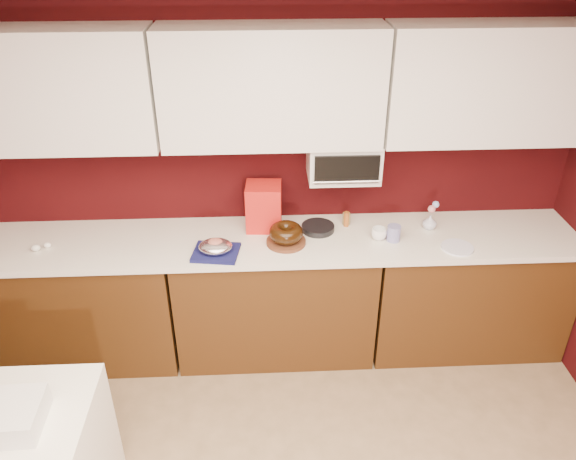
# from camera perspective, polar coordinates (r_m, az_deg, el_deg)

# --- Properties ---
(ceiling) EXTENTS (4.00, 4.50, 0.02)m
(ceiling) POSITION_cam_1_polar(r_m,az_deg,el_deg) (1.21, 0.47, 16.98)
(ceiling) COLOR white
(ceiling) RESTS_ON wall_back
(wall_back) EXTENTS (4.00, 0.02, 2.50)m
(wall_back) POSITION_cam_1_polar(r_m,az_deg,el_deg) (3.75, -1.61, 6.16)
(wall_back) COLOR black
(wall_back) RESTS_ON floor
(base_cabinet_left) EXTENTS (1.31, 0.58, 0.86)m
(base_cabinet_left) POSITION_cam_1_polar(r_m,az_deg,el_deg) (4.10, -20.42, -6.95)
(base_cabinet_left) COLOR #44260D
(base_cabinet_left) RESTS_ON floor
(base_cabinet_center) EXTENTS (1.31, 0.58, 0.86)m
(base_cabinet_center) POSITION_cam_1_polar(r_m,az_deg,el_deg) (3.90, -1.32, -6.80)
(base_cabinet_center) COLOR #44260D
(base_cabinet_center) RESTS_ON floor
(base_cabinet_right) EXTENTS (1.31, 0.58, 0.86)m
(base_cabinet_right) POSITION_cam_1_polar(r_m,az_deg,el_deg) (4.15, 17.53, -5.93)
(base_cabinet_right) COLOR #44260D
(base_cabinet_right) RESTS_ON floor
(countertop) EXTENTS (4.00, 0.62, 0.04)m
(countertop) POSITION_cam_1_polar(r_m,az_deg,el_deg) (3.65, -1.40, -1.15)
(countertop) COLOR white
(countertop) RESTS_ON base_cabinet_center
(upper_cabinet_left) EXTENTS (1.31, 0.33, 0.70)m
(upper_cabinet_left) POSITION_cam_1_polar(r_m,az_deg,el_deg) (3.62, -23.87, 12.84)
(upper_cabinet_left) COLOR white
(upper_cabinet_left) RESTS_ON wall_back
(upper_cabinet_center) EXTENTS (1.31, 0.33, 0.70)m
(upper_cabinet_center) POSITION_cam_1_polar(r_m,az_deg,el_deg) (3.39, -1.68, 14.31)
(upper_cabinet_center) COLOR white
(upper_cabinet_center) RESTS_ON wall_back
(upper_cabinet_right) EXTENTS (1.31, 0.33, 0.70)m
(upper_cabinet_right) POSITION_cam_1_polar(r_m,az_deg,el_deg) (3.67, 20.27, 13.75)
(upper_cabinet_right) COLOR white
(upper_cabinet_right) RESTS_ON wall_back
(toaster_oven) EXTENTS (0.45, 0.30, 0.25)m
(toaster_oven) POSITION_cam_1_polar(r_m,az_deg,el_deg) (3.61, 5.65, 7.15)
(toaster_oven) COLOR white
(toaster_oven) RESTS_ON upper_cabinet_center
(toaster_oven_door) EXTENTS (0.40, 0.02, 0.18)m
(toaster_oven_door) POSITION_cam_1_polar(r_m,az_deg,el_deg) (3.46, 6.01, 6.12)
(toaster_oven_door) COLOR black
(toaster_oven_door) RESTS_ON toaster_oven
(toaster_oven_handle) EXTENTS (0.42, 0.02, 0.02)m
(toaster_oven_handle) POSITION_cam_1_polar(r_m,az_deg,el_deg) (3.48, 5.98, 4.89)
(toaster_oven_handle) COLOR silver
(toaster_oven_handle) RESTS_ON toaster_oven
(cake_base) EXTENTS (0.33, 0.33, 0.02)m
(cake_base) POSITION_cam_1_polar(r_m,az_deg,el_deg) (3.58, -0.20, -1.21)
(cake_base) COLOR #5A2F1B
(cake_base) RESTS_ON countertop
(bundt_cake) EXTENTS (0.28, 0.28, 0.09)m
(bundt_cake) POSITION_cam_1_polar(r_m,az_deg,el_deg) (3.55, -0.20, -0.27)
(bundt_cake) COLOR black
(bundt_cake) RESTS_ON cake_base
(navy_towel) EXTENTS (0.31, 0.27, 0.02)m
(navy_towel) POSITION_cam_1_polar(r_m,az_deg,el_deg) (3.50, -7.33, -2.28)
(navy_towel) COLOR #131549
(navy_towel) RESTS_ON countertop
(foil_ham_nest) EXTENTS (0.26, 0.24, 0.08)m
(foil_ham_nest) POSITION_cam_1_polar(r_m,az_deg,el_deg) (3.48, -7.38, -1.67)
(foil_ham_nest) COLOR white
(foil_ham_nest) RESTS_ON navy_towel
(roasted_ham) EXTENTS (0.11, 0.10, 0.06)m
(roasted_ham) POSITION_cam_1_polar(r_m,az_deg,el_deg) (3.47, -7.41, -1.31)
(roasted_ham) COLOR #B66253
(roasted_ham) RESTS_ON foil_ham_nest
(pandoro_box) EXTENTS (0.24, 0.22, 0.31)m
(pandoro_box) POSITION_cam_1_polar(r_m,az_deg,el_deg) (3.70, -2.47, 2.40)
(pandoro_box) COLOR #AA0B1D
(pandoro_box) RESTS_ON countertop
(dark_pan) EXTENTS (0.26, 0.26, 0.04)m
(dark_pan) POSITION_cam_1_polar(r_m,az_deg,el_deg) (3.73, 3.06, 0.22)
(dark_pan) COLOR black
(dark_pan) RESTS_ON countertop
(coffee_mug) EXTENTS (0.10, 0.10, 0.09)m
(coffee_mug) POSITION_cam_1_polar(r_m,az_deg,el_deg) (3.66, 9.23, -0.28)
(coffee_mug) COLOR white
(coffee_mug) RESTS_ON countertop
(blue_jar) EXTENTS (0.11, 0.11, 0.10)m
(blue_jar) POSITION_cam_1_polar(r_m,az_deg,el_deg) (3.66, 10.69, -0.32)
(blue_jar) COLOR navy
(blue_jar) RESTS_ON countertop
(flower_vase) EXTENTS (0.09, 0.09, 0.11)m
(flower_vase) POSITION_cam_1_polar(r_m,az_deg,el_deg) (3.84, 14.21, 0.87)
(flower_vase) COLOR silver
(flower_vase) RESTS_ON countertop
(flower_pink) EXTENTS (0.05, 0.05, 0.05)m
(flower_pink) POSITION_cam_1_polar(r_m,az_deg,el_deg) (3.80, 14.39, 2.09)
(flower_pink) COLOR #D97D82
(flower_pink) RESTS_ON flower_vase
(flower_blue) EXTENTS (0.05, 0.05, 0.05)m
(flower_blue) POSITION_cam_1_polar(r_m,az_deg,el_deg) (3.81, 14.78, 2.53)
(flower_blue) COLOR #8AA6DD
(flower_blue) RESTS_ON flower_vase
(china_plate) EXTENTS (0.21, 0.21, 0.01)m
(china_plate) POSITION_cam_1_polar(r_m,az_deg,el_deg) (3.69, 16.83, -1.70)
(china_plate) COLOR white
(china_plate) RESTS_ON countertop
(amber_bottle) EXTENTS (0.05, 0.05, 0.10)m
(amber_bottle) POSITION_cam_1_polar(r_m,az_deg,el_deg) (3.78, 5.95, 1.11)
(amber_bottle) COLOR #964D1B
(amber_bottle) RESTS_ON countertop
(paper_cup) EXTENTS (0.05, 0.05, 0.08)m
(paper_cup) POSITION_cam_1_polar(r_m,az_deg,el_deg) (3.81, 5.95, 1.13)
(paper_cup) COLOR olive
(paper_cup) RESTS_ON countertop
(egg_left) EXTENTS (0.06, 0.05, 0.04)m
(egg_left) POSITION_cam_1_polar(r_m,az_deg,el_deg) (3.85, -23.25, -1.42)
(egg_left) COLOR white
(egg_left) RESTS_ON countertop
(egg_right) EXTENTS (0.07, 0.06, 0.05)m
(egg_right) POSITION_cam_1_polar(r_m,az_deg,el_deg) (3.84, -24.26, -1.67)
(egg_right) COLOR silver
(egg_right) RESTS_ON countertop
(newspaper_stack) EXTENTS (0.34, 0.29, 0.12)m
(newspaper_stack) POSITION_cam_1_polar(r_m,az_deg,el_deg) (2.91, -26.93, -16.57)
(newspaper_stack) COLOR white
(newspaper_stack) RESTS_ON dining_table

